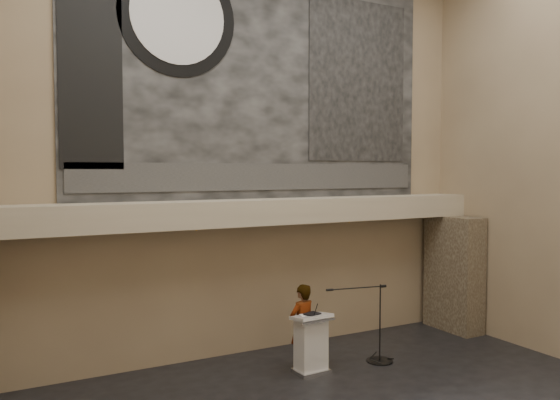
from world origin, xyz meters
TOP-DOWN VIEW (x-y plane):
  - wall_back at (0.00, 4.00)m, footprint 10.00×0.02m
  - soffit at (0.00, 3.60)m, footprint 10.00×0.80m
  - sprinkler_left at (-1.60, 3.55)m, footprint 0.04×0.04m
  - sprinkler_right at (1.90, 3.55)m, footprint 0.04×0.04m
  - banner at (0.00, 3.97)m, footprint 8.00×0.05m
  - banner_text_strip at (0.00, 3.93)m, footprint 7.76×0.02m
  - banner_clock_rim at (-1.80, 3.93)m, footprint 2.30×0.02m
  - banner_clock_face at (-1.80, 3.91)m, footprint 1.84×0.02m
  - banner_building_print at (2.40, 3.93)m, footprint 2.60×0.02m
  - banner_brick_print at (-3.40, 3.93)m, footprint 1.10×0.02m
  - stone_pier at (4.65, 3.15)m, footprint 0.60×1.40m
  - lectern at (0.19, 2.32)m, footprint 0.72×0.53m
  - binder at (0.20, 2.30)m, footprint 0.32×0.28m
  - papers at (0.08, 2.28)m, footprint 0.28×0.35m
  - speaker_person at (0.19, 2.66)m, footprint 0.66×0.50m
  - mic_stand at (1.67, 2.22)m, footprint 1.38×0.52m

SIDE VIEW (x-z plane):
  - mic_stand at x=1.67m, z-range -0.54..1.00m
  - lectern at x=0.19m, z-range -0.01..1.12m
  - speaker_person at x=0.19m, z-range 0.00..1.61m
  - papers at x=0.08m, z-range 1.10..1.10m
  - binder at x=0.20m, z-range 1.10..1.14m
  - stone_pier at x=4.65m, z-range 0.00..2.70m
  - sprinkler_left at x=-1.60m, z-range 2.64..2.70m
  - sprinkler_right at x=1.90m, z-range 2.64..2.70m
  - soffit at x=0.00m, z-range 2.70..3.20m
  - banner_text_strip at x=0.00m, z-range 3.38..3.93m
  - wall_back at x=0.00m, z-range 0.00..8.50m
  - banner_brick_print at x=-3.40m, z-range 3.80..7.00m
  - banner at x=0.00m, z-range 3.20..8.20m
  - banner_building_print at x=2.40m, z-range 4.00..7.60m
  - banner_clock_rim at x=-1.80m, z-range 5.55..7.85m
  - banner_clock_face at x=-1.80m, z-range 5.78..7.62m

